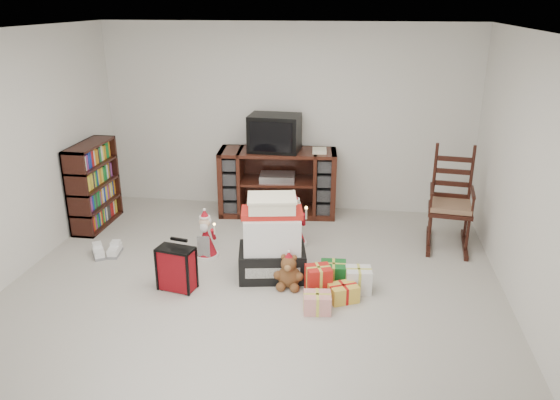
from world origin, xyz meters
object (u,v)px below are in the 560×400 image
object	(u,v)px
tv_stand	(278,182)
gift_pile	(272,243)
gift_cluster	(333,284)
mrs_claus_figurine	(206,239)
teddy_bear	(289,273)
crt_television	(275,133)
red_suitcase	(177,269)
bookshelf	(94,186)
rocking_chair	(449,210)
santa_figurine	(293,225)
sneaker_pair	(107,251)

from	to	relation	value
tv_stand	gift_pile	distance (m)	1.81
gift_cluster	mrs_claus_figurine	bearing A→B (deg)	155.95
teddy_bear	crt_television	bearing A→B (deg)	103.07
red_suitcase	crt_television	distance (m)	2.47
bookshelf	gift_cluster	size ratio (longest dim) A/B	1.38
rocking_chair	red_suitcase	distance (m)	3.23
gift_cluster	crt_television	world-z (taller)	crt_television
gift_pile	gift_cluster	bearing A→B (deg)	-36.49
red_suitcase	mrs_claus_figurine	xyz separation A→B (m)	(0.08, 0.77, -0.01)
rocking_chair	teddy_bear	size ratio (longest dim) A/B	3.48
santa_figurine	rocking_chair	bearing A→B (deg)	10.25
gift_pile	bookshelf	bearing A→B (deg)	146.68
santa_figurine	sneaker_pair	size ratio (longest dim) A/B	1.76
tv_stand	crt_television	world-z (taller)	crt_television
red_suitcase	teddy_bear	bearing A→B (deg)	22.19
gift_pile	sneaker_pair	xyz separation A→B (m)	(-1.95, 0.19, -0.33)
red_suitcase	sneaker_pair	xyz separation A→B (m)	(-1.06, 0.62, -0.18)
tv_stand	rocking_chair	xyz separation A→B (m)	(2.15, -0.67, -0.02)
red_suitcase	crt_television	xyz separation A→B (m)	(0.64, 2.21, 0.89)
santa_figurine	crt_television	distance (m)	1.36
mrs_claus_figurine	crt_television	bearing A→B (deg)	68.75
red_suitcase	gift_cluster	size ratio (longest dim) A/B	0.68
bookshelf	red_suitcase	xyz separation A→B (m)	(1.57, -1.47, -0.29)
teddy_bear	mrs_claus_figurine	size ratio (longest dim) A/B	0.62
gift_cluster	bookshelf	bearing A→B (deg)	156.48
tv_stand	santa_figurine	xyz separation A→B (m)	(0.34, -1.00, -0.18)
santa_figurine	gift_cluster	size ratio (longest dim) A/B	0.86
bookshelf	santa_figurine	xyz separation A→B (m)	(2.59, -0.24, -0.26)
bookshelf	teddy_bear	xyz separation A→B (m)	(2.67, -1.26, -0.37)
bookshelf	teddy_bear	distance (m)	2.98
santa_figurine	red_suitcase	bearing A→B (deg)	-129.70
gift_cluster	santa_figurine	bearing A→B (deg)	115.52
red_suitcase	santa_figurine	world-z (taller)	santa_figurine
tv_stand	sneaker_pair	size ratio (longest dim) A/B	4.15
red_suitcase	bookshelf	bearing A→B (deg)	147.97
rocking_chair	teddy_bear	world-z (taller)	rocking_chair
mrs_claus_figurine	sneaker_pair	size ratio (longest dim) A/B	1.49
teddy_bear	rocking_chair	bearing A→B (deg)	37.85
bookshelf	gift_pile	size ratio (longest dim) A/B	1.25
gift_pile	teddy_bear	distance (m)	0.37
teddy_bear	santa_figurine	bearing A→B (deg)	94.73
bookshelf	red_suitcase	distance (m)	2.17
bookshelf	mrs_claus_figurine	bearing A→B (deg)	-23.05
rocking_chair	mrs_claus_figurine	size ratio (longest dim) A/B	2.15
sneaker_pair	crt_television	xyz separation A→B (m)	(1.70, 1.58, 1.07)
santa_figurine	crt_television	size ratio (longest dim) A/B	1.01
santa_figurine	teddy_bear	bearing A→B (deg)	-85.27
sneaker_pair	bookshelf	bearing A→B (deg)	97.61
rocking_chair	gift_pile	bearing A→B (deg)	-143.60
mrs_claus_figurine	sneaker_pair	bearing A→B (deg)	-172.77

